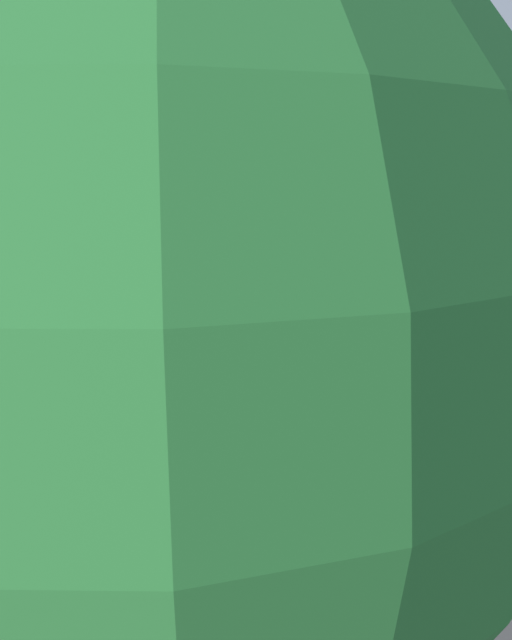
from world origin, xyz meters
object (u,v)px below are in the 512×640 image
(oak_tree_left, at_px, (341,183))
(classic_hot_rod, at_px, (318,306))
(vintage_fire_truck, at_px, (255,323))
(lawn_chair_by_car, at_px, (394,309))
(lawn_chair_spare, at_px, (235,377))
(spectator_seated, at_px, (249,295))
(lawn_chair_near_truck, at_px, (247,297))
(spectator_standing, at_px, (437,358))
(oak_tree_right, at_px, (185,330))

(oak_tree_left, bearing_deg, classic_hot_rod, 175.88)
(vintage_fire_truck, bearing_deg, lawn_chair_by_car, -44.02)
(lawn_chair_spare, xyz_separation_m, spectator_seated, (9.27, 1.08, 0.11))
(vintage_fire_truck, distance_m, oak_tree_left, 15.39)
(lawn_chair_near_truck, bearing_deg, spectator_standing, -141.71)
(spectator_standing, bearing_deg, classic_hot_rod, 27.94)
(vintage_fire_truck, bearing_deg, oak_tree_right, -173.40)
(vintage_fire_truck, height_order, lawn_chair_near_truck, vintage_fire_truck)
(lawn_chair_by_car, distance_m, oak_tree_right, 18.81)
(spectator_seated, relative_size, oak_tree_left, 0.17)
(vintage_fire_truck, distance_m, lawn_chair_by_car, 6.89)
(lawn_chair_near_truck, xyz_separation_m, oak_tree_left, (8.46, -3.83, 4.61))
(vintage_fire_truck, bearing_deg, classic_hot_rod, -23.09)
(lawn_chair_by_car, xyz_separation_m, lawn_chair_spare, (-8.11, 4.83, 0.00))
(lawn_chair_near_truck, height_order, lawn_chair_spare, same)
(lawn_chair_near_truck, distance_m, spectator_seated, 0.17)
(spectator_seated, distance_m, oak_tree_left, 10.34)
(spectator_seated, bearing_deg, oak_tree_right, -172.12)
(classic_hot_rod, bearing_deg, spectator_standing, -152.06)
(vintage_fire_truck, height_order, spectator_seated, vintage_fire_truck)
(lawn_chair_spare, relative_size, oak_tree_right, 0.15)
(classic_hot_rod, distance_m, oak_tree_left, 11.25)
(classic_hot_rod, relative_size, lawn_chair_spare, 4.39)
(spectator_standing, distance_m, oak_tree_left, 17.32)
(vintage_fire_truck, height_order, classic_hot_rod, vintage_fire_truck)
(lawn_chair_spare, distance_m, spectator_standing, 5.39)
(vintage_fire_truck, relative_size, classic_hot_rod, 1.41)
(vintage_fire_truck, xyz_separation_m, lawn_chair_near_truck, (6.17, 1.24, -0.61))
(vintage_fire_truck, xyz_separation_m, lawn_chair_by_car, (4.94, -4.77, -0.61))
(classic_hot_rod, xyz_separation_m, spectator_seated, (1.77, 2.98, -0.05))
(spectator_seated, distance_m, spectator_standing, 10.25)
(vintage_fire_truck, height_order, lawn_chair_by_car, vintage_fire_truck)
(lawn_chair_by_car, relative_size, oak_tree_left, 0.14)
(lawn_chair_near_truck, relative_size, oak_tree_left, 0.14)
(spectator_standing, bearing_deg, oak_tree_left, 8.89)
(vintage_fire_truck, height_order, oak_tree_right, oak_tree_right)
(lawn_chair_near_truck, xyz_separation_m, oak_tree_right, (-19.28, -2.76, 4.23))
(lawn_chair_near_truck, bearing_deg, vintage_fire_truck, -168.61)
(lawn_chair_by_car, height_order, oak_tree_right, oak_tree_right)
(spectator_standing, bearing_deg, lawn_chair_spare, 102.97)
(lawn_chair_near_truck, height_order, lawn_chair_by_car, same)
(classic_hot_rod, xyz_separation_m, lawn_chair_by_car, (0.61, -2.93, -0.16))
(vintage_fire_truck, relative_size, spectator_standing, 3.77)
(oak_tree_left, bearing_deg, lawn_chair_near_truck, 155.63)
(classic_hot_rod, xyz_separation_m, lawn_chair_near_truck, (1.85, 3.09, -0.16))
(classic_hot_rod, relative_size, spectator_seated, 3.47)
(lawn_chair_spare, height_order, spectator_standing, spectator_standing)
(spectator_seated, height_order, oak_tree_left, oak_tree_left)
(spectator_standing, distance_m, oak_tree_right, 12.34)
(lawn_chair_by_car, bearing_deg, lawn_chair_near_truck, 78.36)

